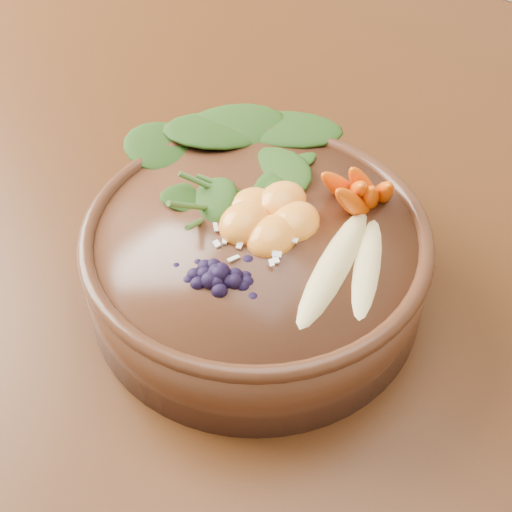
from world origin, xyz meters
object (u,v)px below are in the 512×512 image
Objects in this scene: stoneware_bowl at (256,265)px; kale_heap at (246,155)px; blueberry_pile at (219,263)px; banana_halves at (352,254)px; mandarin_cluster at (269,206)px; dining_table at (440,300)px; carrot_cluster at (358,162)px.

kale_heap is at bearing 133.99° from stoneware_bowl.
kale_heap is 0.12m from blueberry_pile.
blueberry_pile reaches higher than banana_halves.
stoneware_bowl is 1.76× the size of banana_halves.
banana_halves is at bearing -16.43° from kale_heap.
mandarin_cluster is at bearing 170.25° from banana_halves.
mandarin_cluster is (-0.10, -0.15, 0.18)m from dining_table.
blueberry_pile is (0.01, -0.07, 0.00)m from mandarin_cluster.
dining_table is at bearing 58.84° from stoneware_bowl.
carrot_cluster is (0.09, 0.03, 0.02)m from kale_heap.
kale_heap is 0.06m from mandarin_cluster.
kale_heap is (-0.15, -0.12, 0.19)m from dining_table.
dining_table is 21.42× the size of carrot_cluster.
stoneware_bowl is 2.16× the size of blueberry_pile.
carrot_cluster is at bearing 77.57° from blueberry_pile.
dining_table is 12.79× the size of blueberry_pile.
blueberry_pile is (0.01, -0.06, 0.06)m from stoneware_bowl.
blueberry_pile is (-0.03, -0.13, -0.02)m from carrot_cluster.
dining_table is 0.27m from kale_heap.
kale_heap is 0.09m from carrot_cluster.
stoneware_bowl is at bearing -177.26° from banana_halves.
stoneware_bowl is (-0.10, -0.17, 0.13)m from dining_table.
banana_halves is (-0.03, -0.16, 0.18)m from dining_table.
banana_halves reaches higher than stoneware_bowl.
stoneware_bowl reaches higher than dining_table.
carrot_cluster is 0.08m from mandarin_cluster.
stoneware_bowl is 0.09m from banana_halves.
banana_halves is at bearing -66.94° from carrot_cluster.
carrot_cluster reaches higher than blueberry_pile.
carrot_cluster is 0.08m from banana_halves.
kale_heap is 1.15× the size of banana_halves.
carrot_cluster is at bearing -124.73° from dining_table.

